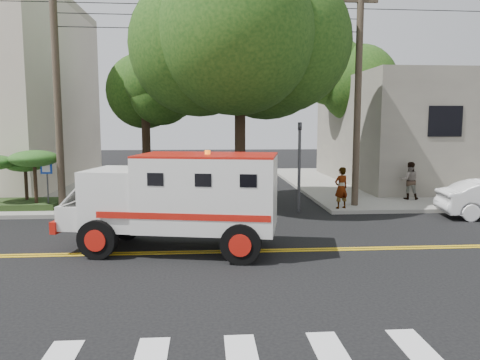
{
  "coord_description": "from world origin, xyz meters",
  "views": [
    {
      "loc": [
        0.06,
        -12.72,
        3.59
      ],
      "look_at": [
        1.26,
        3.39,
        1.6
      ],
      "focal_mm": 35.0,
      "sensor_mm": 36.0,
      "label": 1
    }
  ],
  "objects": [
    {
      "name": "utility_pole_right",
      "position": [
        6.3,
        6.2,
        4.5
      ],
      "size": [
        0.28,
        0.28,
        9.0
      ],
      "primitive_type": "cylinder",
      "color": "#382D23",
      "rests_on": "ground"
    },
    {
      "name": "tree_left",
      "position": [
        -2.68,
        11.79,
        5.73
      ],
      "size": [
        4.48,
        4.2,
        7.7
      ],
      "color": "black",
      "rests_on": "ground"
    },
    {
      "name": "palm_planter",
      "position": [
        -7.44,
        6.62,
        1.65
      ],
      "size": [
        3.52,
        2.63,
        2.36
      ],
      "color": "#1E3314",
      "rests_on": "sidewalk_nw"
    },
    {
      "name": "traffic_signal",
      "position": [
        3.8,
        5.6,
        2.23
      ],
      "size": [
        0.15,
        0.18,
        3.6
      ],
      "color": "#3F3F42",
      "rests_on": "ground"
    },
    {
      "name": "utility_pole_left",
      "position": [
        -5.6,
        6.0,
        4.5
      ],
      "size": [
        0.28,
        0.28,
        9.0
      ],
      "primitive_type": "cylinder",
      "color": "#382D23",
      "rests_on": "ground"
    },
    {
      "name": "pedestrian_b",
      "position": [
        9.23,
        7.51,
        0.99
      ],
      "size": [
        0.97,
        0.85,
        1.69
      ],
      "primitive_type": "imported",
      "rotation": [
        0.0,
        0.0,
        2.84
      ],
      "color": "gray",
      "rests_on": "sidewalk_ne"
    },
    {
      "name": "sidewalk_ne",
      "position": [
        13.5,
        13.5,
        0.07
      ],
      "size": [
        17.0,
        17.0,
        0.15
      ],
      "primitive_type": "cube",
      "color": "gray",
      "rests_on": "ground"
    },
    {
      "name": "tree_right",
      "position": [
        8.84,
        15.77,
        6.09
      ],
      "size": [
        4.8,
        4.5,
        8.2
      ],
      "color": "black",
      "rests_on": "ground"
    },
    {
      "name": "armored_truck",
      "position": [
        -0.63,
        0.24,
        1.55
      ],
      "size": [
        6.3,
        3.36,
        2.73
      ],
      "rotation": [
        0.0,
        0.0,
        -0.2
      ],
      "color": "silver",
      "rests_on": "ground"
    },
    {
      "name": "tree_main",
      "position": [
        1.94,
        6.21,
        7.2
      ],
      "size": [
        6.08,
        5.7,
        9.85
      ],
      "color": "black",
      "rests_on": "ground"
    },
    {
      "name": "accessibility_sign",
      "position": [
        -6.2,
        6.17,
        1.37
      ],
      "size": [
        0.45,
        0.1,
        2.02
      ],
      "color": "#3F3F42",
      "rests_on": "ground"
    },
    {
      "name": "pedestrian_a",
      "position": [
        5.5,
        5.5,
        0.99
      ],
      "size": [
        0.71,
        0.58,
        1.67
      ],
      "primitive_type": "imported",
      "rotation": [
        0.0,
        0.0,
        3.49
      ],
      "color": "gray",
      "rests_on": "sidewalk_ne"
    },
    {
      "name": "building_right",
      "position": [
        15.0,
        14.0,
        3.15
      ],
      "size": [
        14.0,
        12.0,
        6.0
      ],
      "primitive_type": "cube",
      "color": "slate",
      "rests_on": "sidewalk_ne"
    },
    {
      "name": "ground",
      "position": [
        0.0,
        0.0,
        0.0
      ],
      "size": [
        100.0,
        100.0,
        0.0
      ],
      "primitive_type": "plane",
      "color": "black",
      "rests_on": "ground"
    }
  ]
}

